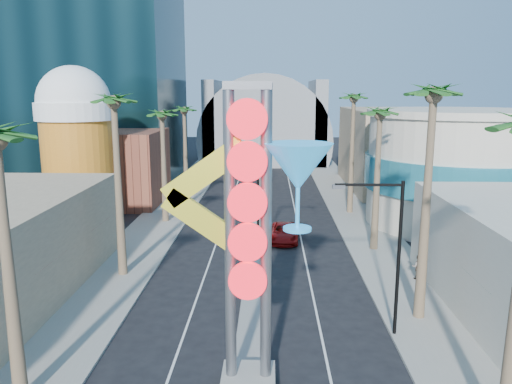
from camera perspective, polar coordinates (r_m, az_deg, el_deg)
name	(u,v)px	position (r m, az deg, el deg)	size (l,w,h in m)	color
sidewalk_west	(171,209)	(52.99, -9.71, -1.94)	(5.00, 100.00, 0.15)	gray
sidewalk_east	(353,210)	(52.70, 11.01, -2.06)	(5.00, 100.00, 0.15)	gray
median	(262,203)	(54.91, 0.67, -1.31)	(1.60, 84.00, 0.15)	gray
brick_filler_west	(116,168)	(56.72, -15.72, 2.71)	(10.00, 10.00, 8.00)	brown
filler_east	(389,149)	(65.73, 14.97, 4.77)	(10.00, 20.00, 10.00)	#9D8465
beer_mug	(77,139)	(49.10, -19.82, 5.69)	(7.00, 7.00, 14.50)	#C06D19
turquoise_building	(457,169)	(49.17, 22.02, 2.49)	(16.60, 16.60, 10.60)	beige
canopy	(265,137)	(87.91, 1.03, 6.30)	(22.00, 16.00, 22.00)	slate
neon_sign	(269,221)	(19.14, 1.51, -3.34)	(6.53, 2.60, 12.55)	gray
streetlight_0	(266,194)	(36.29, 1.11, -0.18)	(3.79, 0.25, 8.00)	black
streetlight_1	(258,153)	(60.01, 0.25, 4.44)	(3.79, 0.25, 8.00)	black
streetlight_2	(390,245)	(25.37, 15.04, -5.82)	(3.45, 0.25, 8.00)	black
palm_1	(114,113)	(33.07, -15.89, 8.65)	(2.40, 2.40, 12.70)	brown
palm_2	(162,122)	(46.67, -10.68, 7.92)	(2.40, 2.40, 11.20)	brown
palm_3	(184,115)	(58.44, -8.20, 8.67)	(2.40, 2.40, 11.20)	brown
palm_5	(433,110)	(26.84, 19.55, 8.83)	(2.40, 2.40, 13.20)	brown
palm_6	(380,122)	(38.49, 13.96, 7.74)	(2.40, 2.40, 11.70)	brown
palm_7	(354,106)	(50.24, 11.10, 9.67)	(2.40, 2.40, 12.70)	brown
red_pickup	(284,232)	(41.49, 3.26, -4.64)	(2.36, 5.11, 1.42)	#960C0B
pedestrian_b	(418,267)	(34.47, 18.00, -8.15)	(0.79, 0.62, 1.63)	gray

